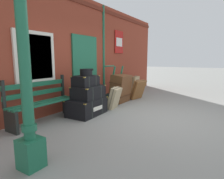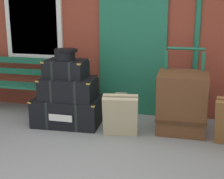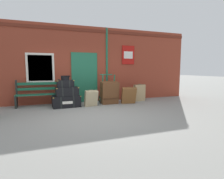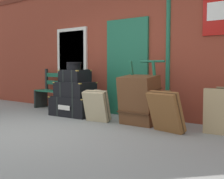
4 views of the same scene
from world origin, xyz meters
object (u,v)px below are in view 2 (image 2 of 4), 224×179
(steamer_trunk_middle, at_px, (69,88))
(porters_trolley, at_px, (182,112))
(platform_bench, at_px, (25,85))
(round_hatbox, at_px, (65,54))
(steamer_trunk_top, at_px, (66,69))
(steamer_trunk_base, at_px, (68,111))
(large_brown_trunk, at_px, (182,103))
(suitcase_caramel, at_px, (120,115))

(steamer_trunk_middle, xyz_separation_m, porters_trolley, (1.68, 0.20, -0.31))
(platform_bench, bearing_deg, round_hatbox, -26.81)
(steamer_trunk_middle, relative_size, steamer_trunk_top, 1.36)
(platform_bench, height_order, steamer_trunk_top, platform_bench)
(steamer_trunk_base, distance_m, steamer_trunk_top, 0.66)
(platform_bench, xyz_separation_m, round_hatbox, (0.97, -0.49, 0.65))
(steamer_trunk_middle, distance_m, steamer_trunk_top, 0.30)
(steamer_trunk_base, height_order, large_brown_trunk, large_brown_trunk)
(steamer_trunk_base, relative_size, round_hatbox, 3.03)
(platform_bench, relative_size, suitcase_caramel, 2.54)
(steamer_trunk_base, xyz_separation_m, round_hatbox, (-0.01, -0.01, 0.89))
(large_brown_trunk, bearing_deg, steamer_trunk_top, 179.57)
(steamer_trunk_middle, distance_m, suitcase_caramel, 0.93)
(platform_bench, height_order, large_brown_trunk, platform_bench)
(platform_bench, xyz_separation_m, porters_trolley, (2.69, -0.30, -0.17))
(platform_bench, height_order, steamer_trunk_base, platform_bench)
(steamer_trunk_middle, height_order, large_brown_trunk, large_brown_trunk)
(platform_bench, relative_size, steamer_trunk_top, 2.61)
(steamer_trunk_top, height_order, round_hatbox, round_hatbox)
(round_hatbox, bearing_deg, large_brown_trunk, 0.37)
(steamer_trunk_top, relative_size, porters_trolley, 0.51)
(steamer_trunk_base, bearing_deg, steamer_trunk_middle, -36.16)
(steamer_trunk_middle, bearing_deg, steamer_trunk_top, 139.76)
(suitcase_caramel, bearing_deg, steamer_trunk_base, 162.98)
(steamer_trunk_top, height_order, porters_trolley, porters_trolley)
(round_hatbox, bearing_deg, steamer_trunk_middle, -19.69)
(large_brown_trunk, bearing_deg, steamer_trunk_middle, -179.09)
(steamer_trunk_base, bearing_deg, suitcase_caramel, -17.02)
(steamer_trunk_middle, bearing_deg, round_hatbox, 160.31)
(porters_trolley, relative_size, large_brown_trunk, 1.29)
(steamer_trunk_middle, distance_m, porters_trolley, 1.72)
(steamer_trunk_top, distance_m, round_hatbox, 0.23)
(steamer_trunk_middle, xyz_separation_m, steamer_trunk_top, (-0.05, 0.04, 0.29))
(steamer_trunk_middle, relative_size, round_hatbox, 2.41)
(porters_trolley, distance_m, large_brown_trunk, 0.26)
(platform_bench, distance_m, steamer_trunk_base, 1.11)
(steamer_trunk_middle, distance_m, large_brown_trunk, 1.68)
(platform_bench, xyz_separation_m, steamer_trunk_base, (0.98, -0.48, -0.23))
(steamer_trunk_middle, bearing_deg, platform_bench, 153.48)
(large_brown_trunk, bearing_deg, suitcase_caramel, -161.52)
(platform_bench, xyz_separation_m, steamer_trunk_top, (0.97, -0.47, 0.43))
(round_hatbox, distance_m, porters_trolley, 1.92)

